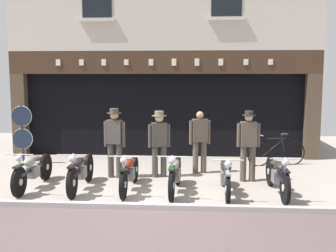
% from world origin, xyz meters
% --- Properties ---
extents(ground, '(21.59, 22.00, 0.18)m').
position_xyz_m(ground, '(0.00, -0.98, -0.04)').
color(ground, '#A0958C').
extents(shop_facade, '(9.89, 4.42, 6.73)m').
position_xyz_m(shop_facade, '(-0.00, 6.98, 1.78)').
color(shop_facade, black).
rests_on(shop_facade, ground).
extents(motorcycle_far_left, '(0.62, 2.10, 0.92)m').
position_xyz_m(motorcycle_far_left, '(-2.65, 1.35, 0.43)').
color(motorcycle_far_left, black).
rests_on(motorcycle_far_left, ground).
extents(motorcycle_left, '(0.62, 2.10, 0.93)m').
position_xyz_m(motorcycle_left, '(-1.53, 1.32, 0.43)').
color(motorcycle_left, black).
rests_on(motorcycle_left, ground).
extents(motorcycle_center_left, '(0.62, 2.03, 0.91)m').
position_xyz_m(motorcycle_center_left, '(-0.43, 1.33, 0.42)').
color(motorcycle_center_left, black).
rests_on(motorcycle_center_left, ground).
extents(motorcycle_center, '(0.62, 2.01, 0.93)m').
position_xyz_m(motorcycle_center, '(0.60, 1.23, 0.43)').
color(motorcycle_center, black).
rests_on(motorcycle_center, ground).
extents(motorcycle_center_right, '(0.62, 2.02, 0.90)m').
position_xyz_m(motorcycle_center_right, '(1.69, 1.17, 0.41)').
color(motorcycle_center_right, black).
rests_on(motorcycle_center_right, ground).
extents(motorcycle_right, '(0.62, 2.08, 0.93)m').
position_xyz_m(motorcycle_right, '(2.81, 1.24, 0.43)').
color(motorcycle_right, black).
rests_on(motorcycle_right, ground).
extents(salesman_left, '(0.55, 0.36, 1.75)m').
position_xyz_m(salesman_left, '(-0.98, 2.45, 0.98)').
color(salesman_left, '#47423D').
rests_on(salesman_left, ground).
extents(shopkeeper_center, '(0.55, 0.37, 1.68)m').
position_xyz_m(shopkeeper_center, '(0.13, 2.59, 0.94)').
color(shopkeeper_center, '#47423D').
rests_on(shopkeeper_center, ground).
extents(salesman_right, '(0.55, 0.29, 1.63)m').
position_xyz_m(salesman_right, '(1.15, 3.08, 0.90)').
color(salesman_right, brown).
rests_on(salesman_right, ground).
extents(assistant_far_right, '(0.56, 0.32, 1.72)m').
position_xyz_m(assistant_far_right, '(2.30, 2.31, 0.95)').
color(assistant_far_right, brown).
rests_on(assistant_far_right, ground).
extents(tyre_sign_pole, '(0.60, 0.06, 1.71)m').
position_xyz_m(tyre_sign_pole, '(-3.95, 3.84, 1.04)').
color(tyre_sign_pole, '#232328').
rests_on(tyre_sign_pole, ground).
extents(advert_board_near, '(0.83, 0.03, 1.06)m').
position_xyz_m(advert_board_near, '(1.88, 5.40, 1.68)').
color(advert_board_near, silver).
extents(leaning_bicycle, '(1.70, 0.59, 0.94)m').
position_xyz_m(leaning_bicycle, '(3.35, 4.16, 0.38)').
color(leaning_bicycle, black).
rests_on(leaning_bicycle, ground).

